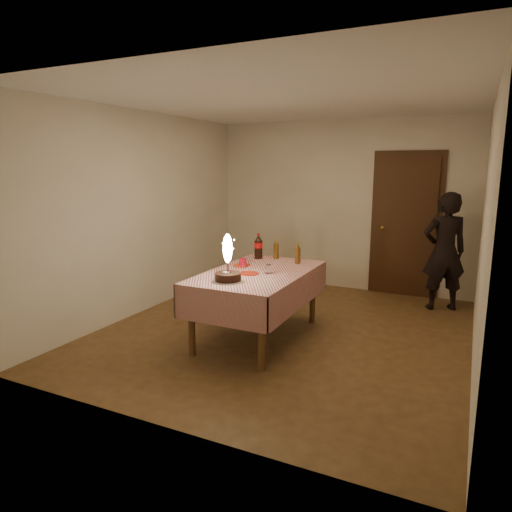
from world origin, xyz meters
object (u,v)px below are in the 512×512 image
Objects in this scene: dining_table at (258,280)px; red_cup at (243,263)px; photographer at (444,251)px; birthday_cake at (228,269)px; clear_cup at (269,269)px; amber_bottle_left at (276,249)px; red_plate at (249,273)px; amber_bottle_right at (298,254)px; cola_bottle at (258,246)px.

red_cup is (-0.25, 0.12, 0.15)m from dining_table.
photographer is at bearing 48.98° from dining_table.
birthday_cake is 5.33× the size of clear_cup.
photographer reaches higher than clear_cup.
red_cup is at bearing 160.14° from clear_cup.
photographer is at bearing 34.89° from amber_bottle_left.
amber_bottle_right is (0.29, 0.72, 0.11)m from red_plate.
amber_bottle_left is (-0.10, 0.73, 0.22)m from dining_table.
clear_cup is 2.62m from photographer.
photographer is at bearing 53.94° from birthday_cake.
cola_bottle is at bearing -146.18° from photographer.
dining_table is 0.76m from cola_bottle.
amber_bottle_right reaches higher than clear_cup.
red_plate is 0.84m from cola_bottle.
amber_bottle_right is 0.16× the size of photographer.
red_cup reaches higher than red_plate.
dining_table is 0.77m from amber_bottle_left.
red_cup is 0.39× the size of amber_bottle_right.
birthday_cake is 2.18× the size of red_plate.
photographer is at bearing 50.21° from red_plate.
clear_cup is at bearing 65.61° from birthday_cake.
photographer reaches higher than birthday_cake.
amber_bottle_right is 2.11m from photographer.
red_plate is at bearing -52.22° from red_cup.
clear_cup is at bearing -128.48° from photographer.
cola_bottle is (-0.30, 0.65, 0.26)m from dining_table.
red_plate reaches higher than dining_table.
photographer is (1.82, 2.18, 0.02)m from red_plate.
clear_cup is 0.06× the size of photographer.
cola_bottle is 0.55m from amber_bottle_right.
red_plate is 2.84m from photographer.
birthday_cake reaches higher than amber_bottle_right.
birthday_cake is at bearing -126.06° from photographer.
photographer is (1.63, 2.05, -0.02)m from clear_cup.
dining_table is 0.57m from birthday_cake.
cola_bottle is at bearing 100.43° from birthday_cake.
birthday_cake is 0.66m from red_cup.
clear_cup is (0.14, -0.02, 0.15)m from dining_table.
cola_bottle is (-0.05, 0.52, 0.10)m from red_cup.
amber_bottle_left and amber_bottle_right have the same top height.
red_plate is 0.86× the size of amber_bottle_right.
clear_cup is (0.23, 0.50, -0.08)m from birthday_cake.
red_plate is at bearing -71.89° from cola_bottle.
birthday_cake is at bearing -114.39° from clear_cup.
red_plate is 0.23m from clear_cup.
amber_bottle_right reaches higher than dining_table.
dining_table is 17.20× the size of red_cup.
red_plate is at bearing -111.85° from amber_bottle_right.
dining_table is at bearing 172.85° from clear_cup.
red_cup reaches higher than clear_cup.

